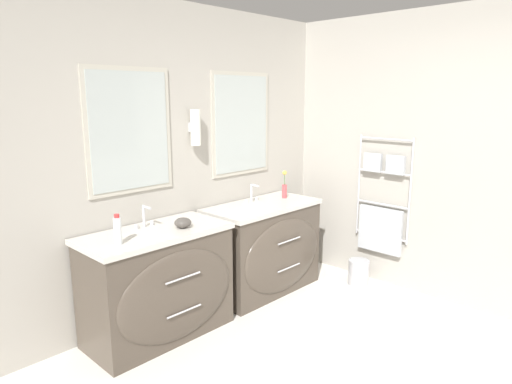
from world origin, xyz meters
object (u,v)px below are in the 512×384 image
Objects in this scene: toiletry_bottle at (118,230)px; waste_bin at (359,272)px; vanity_right at (265,248)px; amenity_bowl at (183,223)px; vanity_left at (160,284)px; flower_vase at (284,187)px.

waste_bin is (2.30, -0.52, -0.82)m from toiletry_bottle.
waste_bin is (0.75, -0.58, -0.30)m from vanity_right.
amenity_bowl is at bearing -177.24° from vanity_right.
toiletry_bottle is 1.63× the size of amenity_bowl.
toiletry_bottle is 0.86× the size of waste_bin.
toiletry_bottle reaches higher than vanity_right.
toiletry_bottle is 0.56m from amenity_bowl.
vanity_left is 8.64× the size of amenity_bowl.
amenity_bowl is (-0.99, -0.05, 0.46)m from vanity_right.
vanity_left is at bearing -177.76° from flower_vase.
amenity_bowl is 0.48× the size of flower_vase.
waste_bin is (1.94, -0.58, -0.30)m from vanity_left.
toiletry_bottle is at bearing -177.93° from vanity_right.
toiletry_bottle is 0.78× the size of flower_vase.
amenity_bowl is at bearing -175.39° from flower_vase.
vanity_right is at bearing 142.40° from waste_bin.
flower_vase reaches higher than toiletry_bottle.
waste_bin is at bearing -57.40° from flower_vase.
flower_vase reaches higher than vanity_right.
amenity_bowl reaches higher than waste_bin.
vanity_left reaches higher than waste_bin.
amenity_bowl reaches higher than vanity_left.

